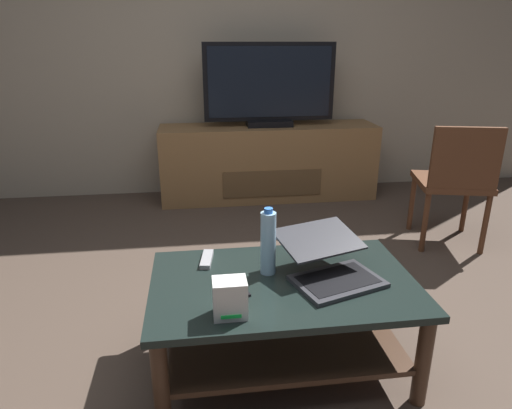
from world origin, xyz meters
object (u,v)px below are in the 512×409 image
(coffee_table, at_px, (283,308))
(media_cabinet, at_px, (268,162))
(laptop, at_px, (330,264))
(water_bottle_near, at_px, (268,243))
(router_box, at_px, (230,298))
(cell_phone, at_px, (236,289))
(dining_chair, at_px, (456,178))
(television, at_px, (270,87))
(tv_remote, at_px, (207,259))

(coffee_table, bearing_deg, media_cabinet, 82.36)
(laptop, xyz_separation_m, water_bottle_near, (-0.24, 0.07, 0.08))
(coffee_table, xyz_separation_m, media_cabinet, (0.30, 2.24, 0.03))
(coffee_table, distance_m, router_box, 0.38)
(cell_phone, bearing_deg, router_box, -117.97)
(cell_phone, bearing_deg, laptop, -8.71)
(router_box, bearing_deg, dining_chair, 38.72)
(television, bearing_deg, router_box, -102.37)
(laptop, distance_m, water_bottle_near, 0.27)
(television, height_order, laptop, television)
(water_bottle_near, xyz_separation_m, cell_phone, (-0.15, -0.12, -0.13))
(media_cabinet, relative_size, dining_chair, 2.22)
(router_box, height_order, water_bottle_near, water_bottle_near)
(router_box, bearing_deg, water_bottle_near, 58.12)
(tv_remote, bearing_deg, coffee_table, -26.72)
(laptop, height_order, router_box, laptop)
(media_cabinet, xyz_separation_m, tv_remote, (-0.60, -2.03, 0.11))
(laptop, xyz_separation_m, router_box, (-0.43, -0.22, 0.01))
(water_bottle_near, bearing_deg, television, 80.66)
(coffee_table, distance_m, tv_remote, 0.39)
(coffee_table, distance_m, media_cabinet, 2.26)
(media_cabinet, bearing_deg, coffee_table, -97.64)
(dining_chair, bearing_deg, water_bottle_near, -145.11)
(laptop, distance_m, tv_remote, 0.54)
(coffee_table, height_order, router_box, router_box)
(laptop, bearing_deg, water_bottle_near, 163.69)
(coffee_table, distance_m, television, 2.34)
(television, bearing_deg, dining_chair, -47.90)
(television, distance_m, dining_chair, 1.64)
(cell_phone, bearing_deg, media_cabinet, 61.55)
(laptop, bearing_deg, media_cabinet, 87.22)
(router_box, relative_size, cell_phone, 1.00)
(water_bottle_near, relative_size, cell_phone, 2.06)
(router_box, distance_m, cell_phone, 0.19)
(laptop, distance_m, cell_phone, 0.40)
(water_bottle_near, bearing_deg, tv_remote, 151.35)
(television, distance_m, tv_remote, 2.17)
(media_cabinet, distance_m, television, 0.65)
(laptop, distance_m, router_box, 0.48)
(coffee_table, height_order, laptop, laptop)
(media_cabinet, xyz_separation_m, dining_chair, (1.05, -1.19, 0.16))
(television, xyz_separation_m, laptop, (-0.11, -2.22, -0.49))
(television, relative_size, dining_chair, 1.30)
(dining_chair, height_order, tv_remote, dining_chair)
(coffee_table, distance_m, water_bottle_near, 0.28)
(coffee_table, xyz_separation_m, tv_remote, (-0.30, 0.21, 0.14))
(coffee_table, relative_size, television, 0.98)
(television, distance_m, water_bottle_near, 2.21)
(media_cabinet, height_order, television, television)
(dining_chair, bearing_deg, television, 132.10)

